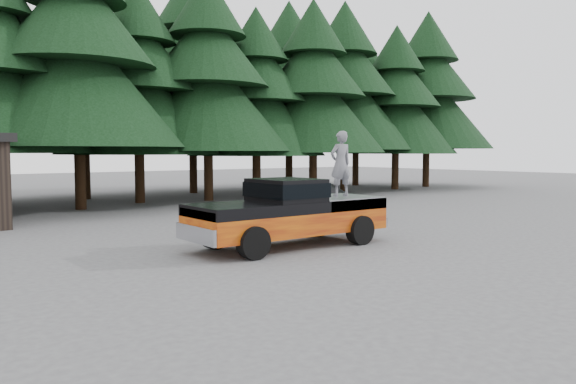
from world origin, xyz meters
TOP-DOWN VIEW (x-y plane):
  - ground at (0.00, 0.00)m, footprint 120.00×120.00m
  - pickup_truck at (0.44, 0.62)m, footprint 6.00×2.04m
  - truck_cab at (0.34, 0.62)m, footprint 1.66×1.90m
  - air_compressor at (1.56, 0.82)m, footprint 0.69×0.58m
  - man_on_bed at (2.51, 0.74)m, footprint 0.77×0.56m
  - parked_car at (5.47, 5.22)m, footprint 3.51×5.49m
  - treeline at (0.42, 17.20)m, footprint 60.15×16.05m

SIDE VIEW (x-z plane):
  - ground at x=0.00m, z-range 0.00..0.00m
  - pickup_truck at x=0.44m, z-range 0.00..1.33m
  - parked_car at x=5.47m, z-range 0.00..1.48m
  - air_compressor at x=1.56m, z-range 1.33..1.79m
  - truck_cab at x=0.34m, z-range 1.33..1.92m
  - man_on_bed at x=2.51m, z-range 1.33..3.30m
  - treeline at x=0.42m, z-range -1.03..16.47m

